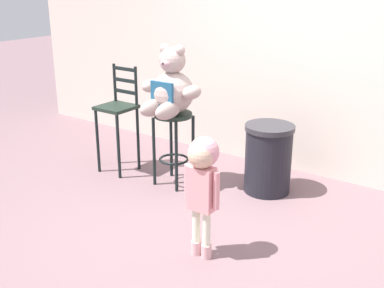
% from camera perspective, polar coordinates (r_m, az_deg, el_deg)
% --- Properties ---
extents(ground_plane, '(24.00, 24.00, 0.00)m').
position_cam_1_polar(ground_plane, '(4.13, -0.65, -10.63)').
color(ground_plane, '#785D62').
extents(building_wall, '(7.63, 0.30, 3.54)m').
position_cam_1_polar(building_wall, '(5.34, 12.53, 15.75)').
color(building_wall, beige).
rests_on(building_wall, ground_plane).
extents(bar_stool_with_teddy, '(0.38, 0.38, 0.76)m').
position_cam_1_polar(bar_stool_with_teddy, '(4.90, -2.19, 1.19)').
color(bar_stool_with_teddy, black).
rests_on(bar_stool_with_teddy, ground_plane).
extents(teddy_bear, '(0.64, 0.58, 0.67)m').
position_cam_1_polar(teddy_bear, '(4.75, -2.51, 6.45)').
color(teddy_bear, '#AD9991').
rests_on(teddy_bear, bar_stool_with_teddy).
extents(child_walking, '(0.31, 0.24, 0.96)m').
position_cam_1_polar(child_walking, '(3.55, 1.23, -3.29)').
color(child_walking, '#DEA8A8').
rests_on(child_walking, ground_plane).
extents(trash_bin, '(0.48, 0.48, 0.69)m').
position_cam_1_polar(trash_bin, '(4.84, 8.91, -1.66)').
color(trash_bin, black).
rests_on(trash_bin, ground_plane).
extents(bar_chair_empty, '(0.36, 0.36, 1.15)m').
position_cam_1_polar(bar_chair_empty, '(5.28, -8.62, 3.57)').
color(bar_chair_empty, black).
rests_on(bar_chair_empty, ground_plane).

